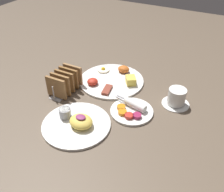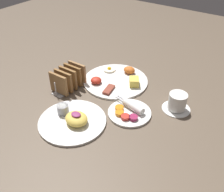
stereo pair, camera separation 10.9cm
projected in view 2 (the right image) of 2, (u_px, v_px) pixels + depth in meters
name	position (u px, v px, depth m)	size (l,w,h in m)	color
ground_plane	(95.00, 104.00, 1.10)	(3.00, 3.00, 0.00)	brown
plate_breakfast	(116.00, 80.00, 1.24)	(0.32, 0.32, 0.05)	white
plate_condiments	(129.00, 112.00, 1.04)	(0.18, 0.18, 0.04)	white
plate_foreground	(73.00, 119.00, 0.99)	(0.27, 0.27, 0.06)	white
toast_rack	(68.00, 79.00, 1.17)	(0.10, 0.18, 0.10)	#B7B7BC
coffee_cup	(177.00, 103.00, 1.04)	(0.12, 0.12, 0.08)	white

